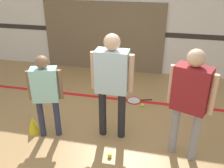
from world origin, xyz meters
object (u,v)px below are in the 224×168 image
object	(u,v)px
tennis_ball_near_instructor	(110,156)
person_student_right	(190,95)
training_cone	(33,124)
racket_spare_on_floor	(135,100)
tennis_ball_by_spare_racket	(143,105)
person_student_left	(45,89)
person_instructor	(112,77)

from	to	relation	value
tennis_ball_near_instructor	person_student_right	bearing A→B (deg)	16.31
training_cone	racket_spare_on_floor	bearing A→B (deg)	42.91
person_student_right	tennis_ball_by_spare_racket	bearing A→B (deg)	-38.76
racket_spare_on_floor	training_cone	xyz separation A→B (m)	(-1.54, -1.43, 0.15)
person_student_left	training_cone	distance (m)	0.78
person_student_left	person_student_right	size ratio (longest dim) A/B	0.85
person_instructor	tennis_ball_near_instructor	xyz separation A→B (m)	(0.08, -0.54, -1.04)
racket_spare_on_floor	tennis_ball_near_instructor	bearing A→B (deg)	-112.45
person_instructor	person_student_left	xyz separation A→B (m)	(-1.00, -0.22, -0.20)
person_student_right	training_cone	xyz separation A→B (m)	(-2.44, 0.02, -0.87)
person_instructor	tennis_ball_near_instructor	bearing A→B (deg)	-80.93
person_student_right	racket_spare_on_floor	world-z (taller)	person_student_right
tennis_ball_near_instructor	training_cone	size ratio (longest dim) A/B	0.21
tennis_ball_by_spare_racket	training_cone	xyz separation A→B (m)	(-1.72, -1.23, 0.12)
tennis_ball_by_spare_racket	tennis_ball_near_instructor	bearing A→B (deg)	-101.76
person_instructor	training_cone	bearing A→B (deg)	-170.39
person_student_right	tennis_ball_near_instructor	size ratio (longest dim) A/B	25.20
tennis_ball_near_instructor	training_cone	bearing A→B (deg)	167.09
person_student_left	tennis_ball_near_instructor	bearing A→B (deg)	-32.78
tennis_ball_near_instructor	training_cone	distance (m)	1.44
tennis_ball_by_spare_racket	training_cone	world-z (taller)	training_cone
person_instructor	tennis_ball_by_spare_racket	size ratio (longest dim) A/B	26.22
tennis_ball_near_instructor	tennis_ball_by_spare_racket	xyz separation A→B (m)	(0.32, 1.55, 0.00)
person_student_left	tennis_ball_near_instructor	xyz separation A→B (m)	(1.08, -0.32, -0.84)
person_student_left	training_cone	world-z (taller)	person_student_left
person_instructor	racket_spare_on_floor	world-z (taller)	person_instructor
person_instructor	person_student_right	bearing A→B (deg)	-11.59
person_instructor	tennis_ball_near_instructor	world-z (taller)	person_instructor
person_instructor	racket_spare_on_floor	distance (m)	1.62
tennis_ball_near_instructor	training_cone	world-z (taller)	training_cone
person_student_left	person_student_right	world-z (taller)	person_student_right
person_student_left	tennis_ball_by_spare_racket	world-z (taller)	person_student_left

